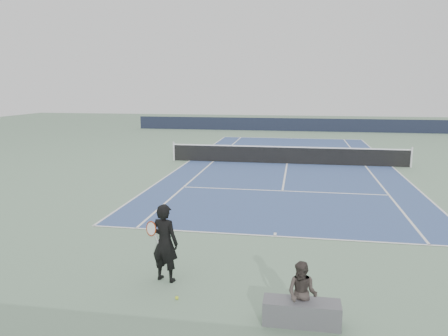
% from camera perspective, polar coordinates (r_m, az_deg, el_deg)
% --- Properties ---
extents(ground, '(80.00, 80.00, 0.00)m').
position_cam_1_polar(ground, '(24.08, 8.24, 0.55)').
color(ground, gray).
extents(court_surface, '(10.97, 23.77, 0.01)m').
position_cam_1_polar(court_surface, '(24.08, 8.24, 0.56)').
color(court_surface, '#374F83').
rests_on(court_surface, ground).
extents(tennis_net, '(12.90, 0.10, 1.07)m').
position_cam_1_polar(tennis_net, '(24.00, 8.27, 1.73)').
color(tennis_net, silver).
rests_on(tennis_net, ground).
extents(windscreen_far, '(30.00, 0.25, 1.20)m').
position_cam_1_polar(windscreen_far, '(41.75, 8.97, 5.62)').
color(windscreen_far, black).
rests_on(windscreen_far, ground).
extents(tennis_player, '(0.83, 0.62, 1.73)m').
position_cam_1_polar(tennis_player, '(9.63, -7.75, -9.63)').
color(tennis_player, black).
rests_on(tennis_player, ground).
extents(tennis_ball, '(0.07, 0.07, 0.07)m').
position_cam_1_polar(tennis_ball, '(9.12, -6.18, -16.50)').
color(tennis_ball, '#C0D82C').
rests_on(tennis_ball, ground).
extents(spectator_bench, '(1.44, 0.89, 1.17)m').
position_cam_1_polar(spectator_bench, '(8.21, 10.13, -16.93)').
color(spectator_bench, '#55565A').
rests_on(spectator_bench, ground).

